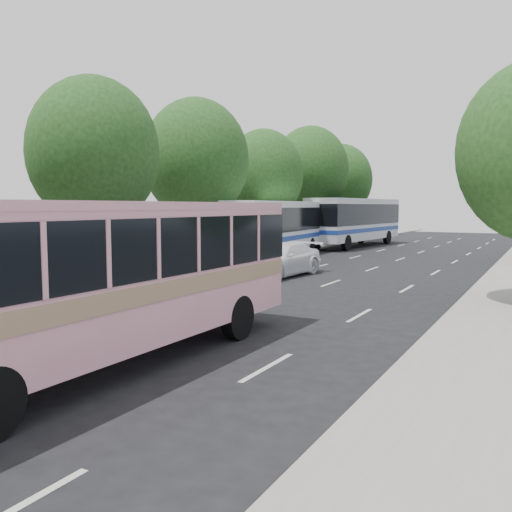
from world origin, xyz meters
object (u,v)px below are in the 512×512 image
Objects in this scene: pink_bus at (108,264)px; white_pickup at (280,260)px; pink_taxi at (173,281)px; tour_coach_front at (275,224)px; tour_coach_rear at (356,218)px.

white_pickup is (-3.30, 14.57, -1.32)m from pink_bus.
tour_coach_front reaches higher than pink_taxi.
pink_bus is at bearing -64.67° from pink_taxi.
white_pickup is 20.13m from tour_coach_rear.
tour_coach_rear is at bearing 78.66° from tour_coach_front.
tour_coach_front reaches higher than white_pickup.
tour_coach_rear is at bearing 100.51° from pink_bus.
tour_coach_rear is (1.39, 11.80, 0.17)m from tour_coach_front.
pink_bus is at bearing -76.04° from tour_coach_front.
pink_bus is 2.44× the size of pink_taxi.
pink_bus is 15.00m from white_pickup.
tour_coach_rear is (-2.91, 19.86, 1.56)m from white_pickup.
pink_bus reaches higher than pink_taxi.
pink_taxi is at bearing -79.75° from tour_coach_front.
tour_coach_rear reaches higher than pink_bus.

